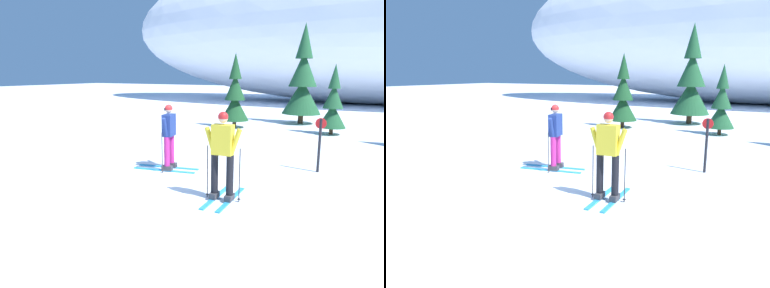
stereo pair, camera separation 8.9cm
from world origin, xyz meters
TOP-DOWN VIEW (x-y plane):
  - ground_plane at (0.00, 0.00)m, footprint 120.00×120.00m
  - skier_yellow_jacket at (2.02, -0.69)m, footprint 0.80×1.58m
  - skier_navy_jacket at (-0.20, 0.76)m, footprint 1.80×0.82m
  - pine_tree_far_left at (-1.52, 8.59)m, footprint 1.35×1.35m
  - pine_tree_center_left at (0.96, 11.52)m, footprint 1.94×1.94m
  - pine_tree_center_right at (2.83, 8.80)m, footprint 1.14×1.14m
  - trail_marker_post at (3.37, 2.48)m, footprint 0.28×0.07m

SIDE VIEW (x-z plane):
  - ground_plane at x=0.00m, z-range 0.00..0.00m
  - trail_marker_post at x=3.37m, z-range 0.10..1.54m
  - skier_navy_jacket at x=-0.20m, z-range 0.05..1.82m
  - skier_yellow_jacket at x=2.02m, z-range 0.06..1.90m
  - pine_tree_center_right at x=2.83m, z-range -0.24..2.72m
  - pine_tree_far_left at x=-1.52m, z-range -0.29..3.22m
  - pine_tree_center_left at x=0.96m, z-range -0.41..4.62m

